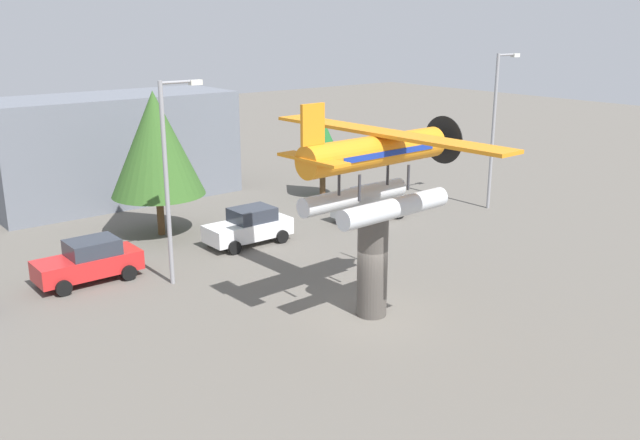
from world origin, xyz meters
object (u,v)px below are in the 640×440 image
(display_pedestal, at_px, (372,264))
(car_distant_silver, at_px, (371,204))
(streetlight_primary, at_px, (170,170))
(storefront_building, at_px, (113,148))
(car_far_white, at_px, (249,226))
(streetlight_secondary, at_px, (496,121))
(floatplane_monument, at_px, (377,165))
(tree_center_back, at_px, (323,143))
(tree_east, at_px, (156,144))
(car_mid_red, at_px, (89,261))

(display_pedestal, bearing_deg, car_distant_silver, 47.15)
(streetlight_primary, height_order, storefront_building, streetlight_primary)
(car_far_white, relative_size, streetlight_secondary, 0.48)
(floatplane_monument, bearing_deg, tree_center_back, 54.94)
(streetlight_secondary, distance_m, storefront_building, 22.17)
(storefront_building, bearing_deg, streetlight_secondary, -43.85)
(car_far_white, distance_m, storefront_building, 12.50)
(tree_east, bearing_deg, storefront_building, 81.94)
(car_mid_red, height_order, car_far_white, same)
(car_far_white, bearing_deg, car_distant_silver, 175.60)
(tree_center_back, bearing_deg, tree_east, -175.00)
(tree_east, bearing_deg, tree_center_back, 5.00)
(storefront_building, bearing_deg, car_mid_red, -117.53)
(car_distant_silver, bearing_deg, tree_center_back, -101.93)
(display_pedestal, height_order, tree_east, tree_east)
(car_distant_silver, bearing_deg, tree_east, -24.59)
(car_far_white, bearing_deg, streetlight_secondary, 167.92)
(car_distant_silver, height_order, tree_east, tree_east)
(car_mid_red, height_order, tree_east, tree_east)
(car_mid_red, relative_size, tree_center_back, 0.88)
(display_pedestal, distance_m, streetlight_primary, 8.88)
(streetlight_primary, relative_size, storefront_building, 0.58)
(car_distant_silver, height_order, streetlight_primary, streetlight_primary)
(streetlight_secondary, bearing_deg, car_distant_silver, 160.23)
(floatplane_monument, height_order, car_mid_red, floatplane_monument)
(tree_east, bearing_deg, car_far_white, -56.91)
(floatplane_monument, height_order, storefront_building, floatplane_monument)
(car_mid_red, relative_size, streetlight_secondary, 0.48)
(streetlight_secondary, relative_size, tree_center_back, 1.81)
(storefront_building, height_order, tree_east, tree_east)
(display_pedestal, xyz_separation_m, floatplane_monument, (0.13, 0.00, 3.62))
(floatplane_monument, height_order, tree_east, floatplane_monument)
(display_pedestal, relative_size, floatplane_monument, 0.37)
(display_pedestal, distance_m, car_far_white, 9.91)
(display_pedestal, distance_m, floatplane_monument, 3.63)
(car_far_white, relative_size, storefront_building, 0.30)
(display_pedestal, bearing_deg, car_far_white, 83.55)
(display_pedestal, distance_m, streetlight_secondary, 17.21)
(car_mid_red, bearing_deg, streetlight_secondary, 172.21)
(car_mid_red, bearing_deg, display_pedestal, 124.71)
(car_distant_silver, relative_size, storefront_building, 0.30)
(floatplane_monument, height_order, car_distant_silver, floatplane_monument)
(car_distant_silver, distance_m, streetlight_secondary, 8.51)
(display_pedestal, relative_size, tree_center_back, 0.81)
(car_mid_red, height_order, tree_center_back, tree_center_back)
(display_pedestal, distance_m, tree_center_back, 17.77)
(car_mid_red, relative_size, car_distant_silver, 1.00)
(floatplane_monument, xyz_separation_m, tree_east, (-1.66, 13.82, -0.96))
(floatplane_monument, xyz_separation_m, streetlight_primary, (-4.16, 7.40, -0.84))
(floatplane_monument, distance_m, storefront_building, 22.14)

